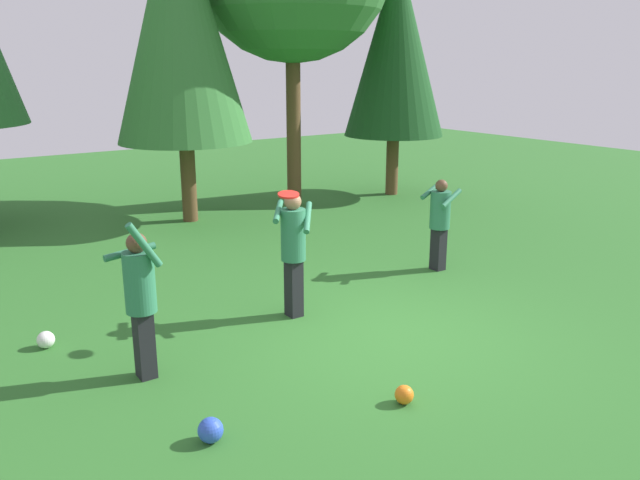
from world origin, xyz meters
name	(u,v)px	position (x,y,z in m)	size (l,w,h in m)	color
ground_plane	(387,335)	(0.00, 0.00, 0.00)	(40.00, 40.00, 0.00)	#2D6B28
person_thrower	(140,293)	(-2.98, 0.68, 1.01)	(0.59, 0.51, 1.87)	black
person_catcher	(440,217)	(2.52, 1.61, 0.92)	(0.63, 0.59, 1.56)	black
person_bystander	(293,244)	(-0.63, 1.26, 1.05)	(0.74, 0.76, 1.75)	black
frisbee	(289,195)	(-0.97, 0.82, 1.85)	(0.36, 0.36, 0.07)	red
ball_orange	(404,395)	(-0.99, -1.43, 0.10)	(0.20, 0.20, 0.20)	orange
ball_white	(46,340)	(-3.74, 2.14, 0.11)	(0.22, 0.22, 0.22)	white
ball_blue	(211,430)	(-2.96, -0.92, 0.12)	(0.24, 0.24, 0.24)	blue
tree_center	(180,19)	(0.50, 7.32, 4.30)	(2.88, 2.88, 6.88)	brown
tree_far_right	(396,46)	(6.18, 7.02, 3.84)	(2.57, 2.57, 6.15)	brown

